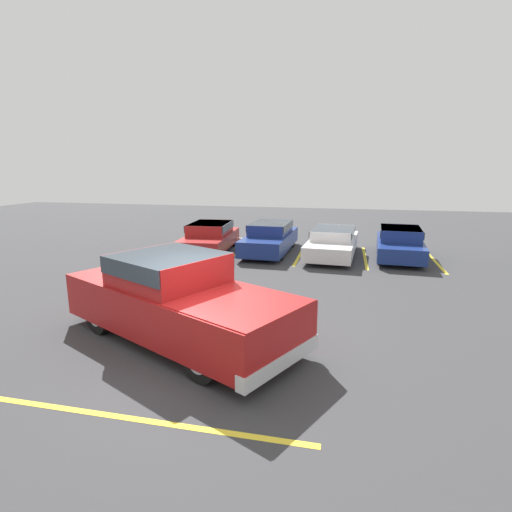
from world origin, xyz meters
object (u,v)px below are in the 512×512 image
pickup_truck (179,299)px  parked_sedan_c (333,241)px  parked_sedan_d (400,242)px  parked_sedan_a (210,236)px  parked_sedan_b (270,237)px  wheel_stop_curb (230,239)px

pickup_truck → parked_sedan_c: size_ratio=1.23×
parked_sedan_c → parked_sedan_d: 2.66m
parked_sedan_a → parked_sedan_d: parked_sedan_d is taller
pickup_truck → parked_sedan_b: (0.19, 9.30, -0.22)m
parked_sedan_a → wheel_stop_curb: (0.14, 2.65, -0.59)m
pickup_truck → wheel_stop_curb: bearing=127.8°
parked_sedan_a → parked_sedan_c: parked_sedan_a is taller
parked_sedan_a → parked_sedan_b: size_ratio=0.96×
parked_sedan_c → wheel_stop_curb: size_ratio=2.40×
parked_sedan_a → wheel_stop_curb: bearing=172.5°
pickup_truck → parked_sedan_d: pickup_truck is taller
wheel_stop_curb → pickup_truck: bearing=-78.8°
parked_sedan_b → parked_sedan_d: 5.33m
pickup_truck → parked_sedan_b: size_ratio=1.25×
pickup_truck → parked_sedan_b: pickup_truck is taller
wheel_stop_curb → parked_sedan_b: bearing=-43.3°
parked_sedan_c → parked_sedan_a: bearing=-84.8°
parked_sedan_b → parked_sedan_d: (5.33, 0.01, -0.03)m
parked_sedan_a → pickup_truck: bearing=10.9°
pickup_truck → parked_sedan_c: bearing=99.1°
parked_sedan_b → parked_sedan_c: (2.67, -0.18, -0.07)m
parked_sedan_b → parked_sedan_c: 2.68m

